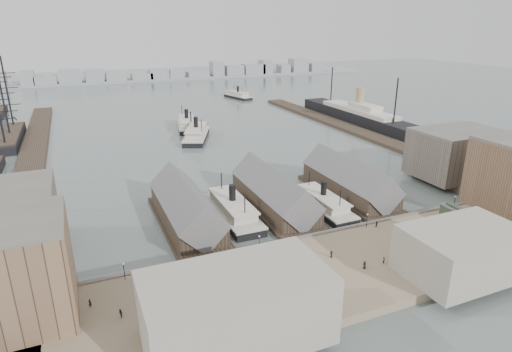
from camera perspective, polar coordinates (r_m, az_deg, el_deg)
name	(u,v)px	position (r m, az deg, el deg)	size (l,w,h in m)	color
ground	(301,234)	(112.51, 6.07, -7.64)	(900.00, 900.00, 0.00)	#515E5C
quay	(346,269)	(97.41, 11.90, -11.99)	(180.00, 30.00, 2.00)	#7F6E55
seawall	(312,238)	(108.01, 7.44, -8.25)	(180.00, 1.20, 2.30)	#59544C
west_wharf	(33,157)	(194.31, -27.63, 2.30)	(10.00, 220.00, 1.60)	#2D231C
east_wharf	(350,129)	(223.94, 12.49, 6.17)	(10.00, 180.00, 1.60)	#2D231C
ferry_shed_west	(186,209)	(116.17, -9.32, -4.35)	(14.00, 42.00, 12.60)	#2D231C
ferry_shed_center	(274,194)	(124.15, 2.38, -2.47)	(14.00, 42.00, 12.60)	#2D231C
ferry_shed_east	(349,182)	(136.69, 12.28, -0.80)	(14.00, 42.00, 12.60)	#2D231C
warehouse_east_back	(456,154)	(161.25, 25.14, 2.72)	(28.00, 20.00, 15.00)	#60564C
street_bldg_center	(463,252)	(99.28, 25.86, -9.07)	(24.00, 16.00, 10.00)	gray
street_bldg_west	(236,307)	(72.67, -2.66, -17.08)	(30.00, 16.00, 12.00)	gray
lamp_post_far_w	(124,268)	(92.55, -17.22, -11.64)	(0.44, 0.44, 3.92)	black
lamp_post_near_w	(259,240)	(98.79, 0.44, -8.55)	(0.44, 0.44, 3.92)	black
lamp_post_near_e	(367,218)	(112.92, 14.60, -5.44)	(0.44, 0.44, 3.92)	black
lamp_post_far_e	(455,200)	(132.45, 25.01, -2.91)	(0.44, 0.44, 3.92)	black
far_shore	(126,77)	(426.21, -16.97, 12.49)	(500.00, 40.00, 15.72)	gray
ferry_docked_west	(233,210)	(119.81, -3.13, -4.49)	(8.68, 28.92, 10.33)	black
ferry_docked_east	(323,203)	(126.09, 8.91, -3.56)	(7.82, 26.07, 9.31)	black
ferry_open_near	(196,134)	(203.00, -7.96, 5.60)	(20.71, 32.54, 11.19)	black
ferry_open_mid	(187,124)	(224.69, -9.20, 6.88)	(14.78, 31.05, 10.66)	black
ferry_open_far	(238,95)	(314.76, -2.43, 10.69)	(13.78, 26.88, 9.20)	black
sailing_ship_mid	(10,136)	(227.13, -29.95, 4.66)	(9.02, 52.13, 37.10)	black
ocean_steamer	(359,115)	(241.47, 13.53, 7.87)	(13.08, 95.57, 19.11)	black
tram	(459,217)	(123.13, 25.39, -4.97)	(3.62, 11.43, 4.01)	black
horse_cart_left	(180,299)	(84.50, -10.10, -15.80)	(4.86, 2.88, 1.65)	black
horse_cart_center	(249,268)	(92.27, -0.93, -12.14)	(4.98, 2.21, 1.58)	black
horse_cart_right	(434,251)	(106.09, 22.68, -9.24)	(4.90, 3.07, 1.72)	black
pedestrian_0	(90,303)	(87.67, -21.26, -15.51)	(0.63, 0.46, 1.74)	black
pedestrian_1	(120,314)	(83.29, -17.63, -17.08)	(0.85, 0.66, 1.74)	black
pedestrian_2	(250,252)	(97.97, -0.81, -10.08)	(1.06, 0.61, 1.64)	black
pedestrian_3	(311,275)	(90.64, 7.34, -12.96)	(0.95, 0.39, 1.62)	black
pedestrian_4	(331,254)	(98.55, 10.02, -10.21)	(0.82, 0.53, 1.67)	black
pedestrian_5	(384,261)	(98.74, 16.68, -10.74)	(0.60, 0.44, 1.64)	black
pedestrian_6	(377,224)	(114.45, 15.82, -6.23)	(0.86, 0.67, 1.76)	black
pedestrian_7	(461,246)	(110.91, 25.66, -8.44)	(1.06, 0.61, 1.64)	black
pedestrian_8	(441,219)	(123.05, 23.41, -5.27)	(1.06, 0.44, 1.81)	black
pedestrian_9	(507,218)	(131.54, 30.44, -4.84)	(0.89, 0.58, 1.83)	black
pedestrian_10	(365,265)	(95.94, 14.27, -11.42)	(0.85, 0.55, 1.73)	black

